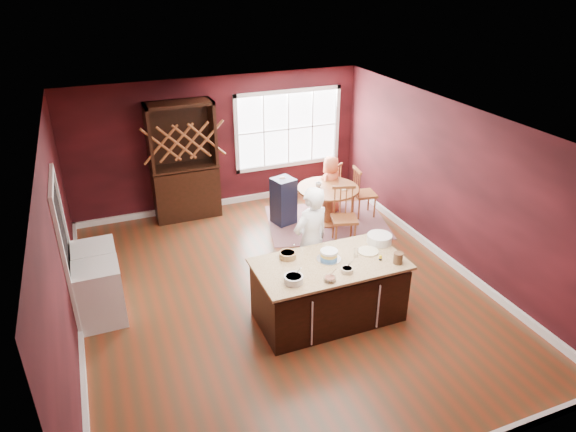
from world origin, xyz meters
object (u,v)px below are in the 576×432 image
at_px(toddler, 285,184).
at_px(seated_woman, 331,185).
at_px(hutch, 184,162).
at_px(dryer, 97,272).
at_px(dining_table, 328,198).
at_px(baker, 311,241).
at_px(chair_east, 365,192).
at_px(chair_north, 330,184).
at_px(kitchen_island, 329,292).
at_px(layer_cake, 329,255).
at_px(chair_south, 345,217).
at_px(high_chair, 283,200).
at_px(washer, 100,294).

bearing_deg(toddler, seated_woman, 4.45).
xyz_separation_m(seated_woman, toddler, (-1.02, -0.08, 0.21)).
bearing_deg(hutch, dryer, -128.81).
distance_m(dining_table, hutch, 2.89).
bearing_deg(dining_table, baker, -122.18).
xyz_separation_m(chair_east, seated_woman, (-0.56, 0.41, 0.08)).
bearing_deg(chair_north, chair_east, 85.69).
distance_m(chair_north, toddler, 1.26).
relative_size(kitchen_island, layer_cake, 6.08).
xyz_separation_m(dining_table, hutch, (-2.49, 1.32, 0.63)).
bearing_deg(dryer, seated_woman, 16.97).
relative_size(chair_south, chair_north, 1.13).
height_order(baker, chair_east, baker).
bearing_deg(high_chair, washer, -166.04).
distance_m(layer_cake, chair_north, 3.82).
xyz_separation_m(dining_table, washer, (-4.34, -1.62, -0.08)).
height_order(layer_cake, toddler, layer_cake).
distance_m(toddler, hutch, 2.02).
relative_size(dining_table, chair_north, 1.26).
relative_size(dining_table, high_chair, 1.22).
height_order(chair_east, washer, chair_east).
height_order(toddler, washer, toddler).
distance_m(chair_east, washer, 5.42).
xyz_separation_m(toddler, dryer, (-3.59, -1.33, -0.37)).
height_order(hutch, dryer, hutch).
xyz_separation_m(dining_table, dryer, (-4.34, -0.98, -0.09)).
bearing_deg(toddler, layer_cake, -100.06).
bearing_deg(dining_table, dryer, -167.31).
relative_size(high_chair, dryer, 1.10).
height_order(kitchen_island, seated_woman, seated_woman).
relative_size(baker, seated_woman, 1.48).
bearing_deg(hutch, toddler, -29.22).
distance_m(seated_woman, high_chair, 1.09).
bearing_deg(layer_cake, chair_south, 56.17).
xyz_separation_m(kitchen_island, baker, (0.02, 0.70, 0.45)).
bearing_deg(seated_woman, chair_east, 109.98).
bearing_deg(chair_south, hutch, 155.25).
bearing_deg(dryer, chair_north, 19.79).
bearing_deg(baker, washer, -24.15).
xyz_separation_m(baker, chair_east, (2.12, 2.06, -0.37)).
xyz_separation_m(dining_table, high_chair, (-0.80, 0.31, -0.05)).
bearing_deg(hutch, kitchen_island, -73.78).
height_order(baker, high_chair, baker).
bearing_deg(baker, seated_woman, -138.45).
bearing_deg(hutch, seated_woman, -17.94).
height_order(toddler, dryer, toddler).
height_order(kitchen_island, chair_north, chair_north).
distance_m(baker, hutch, 3.58).
height_order(chair_south, chair_north, chair_south).
height_order(dining_table, layer_cake, layer_cake).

